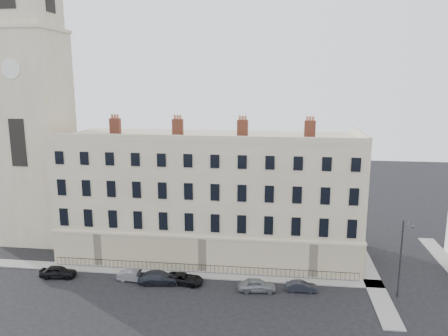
{
  "coord_description": "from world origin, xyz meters",
  "views": [
    {
      "loc": [
        2.38,
        -40.39,
        21.93
      ],
      "look_at": [
        -4.0,
        10.0,
        11.44
      ],
      "focal_mm": 35.0,
      "sensor_mm": 36.0,
      "label": 1
    }
  ],
  "objects": [
    {
      "name": "ground",
      "position": [
        0.0,
        0.0,
        0.0
      ],
      "size": [
        160.0,
        160.0,
        0.0
      ],
      "primitive_type": "plane",
      "color": "black",
      "rests_on": "ground"
    },
    {
      "name": "terrace",
      "position": [
        -5.97,
        11.97,
        7.5
      ],
      "size": [
        36.22,
        12.22,
        17.0
      ],
      "color": "#C5B492",
      "rests_on": "ground"
    },
    {
      "name": "church_tower",
      "position": [
        -30.0,
        14.0,
        18.66
      ],
      "size": [
        8.0,
        8.13,
        44.0
      ],
      "color": "#C5B492",
      "rests_on": "ground"
    },
    {
      "name": "pavement_terrace",
      "position": [
        -10.0,
        5.0,
        0.06
      ],
      "size": [
        48.0,
        2.0,
        0.12
      ],
      "primitive_type": "cube",
      "color": "gray",
      "rests_on": "ground"
    },
    {
      "name": "pavement_east_return",
      "position": [
        13.0,
        8.0,
        0.06
      ],
      "size": [
        2.0,
        24.0,
        0.12
      ],
      "primitive_type": "cube",
      "color": "gray",
      "rests_on": "ground"
    },
    {
      "name": "railings",
      "position": [
        -6.0,
        5.4,
        0.55
      ],
      "size": [
        35.0,
        0.04,
        0.96
      ],
      "color": "black",
      "rests_on": "ground"
    },
    {
      "name": "car_a",
      "position": [
        -21.78,
        2.36,
        0.67
      ],
      "size": [
        4.08,
        1.98,
        1.34
      ],
      "primitive_type": "imported",
      "rotation": [
        0.0,
        0.0,
        1.67
      ],
      "color": "black",
      "rests_on": "ground"
    },
    {
      "name": "car_b",
      "position": [
        -13.09,
        2.64,
        0.59
      ],
      "size": [
        3.61,
        1.39,
        1.17
      ],
      "primitive_type": "imported",
      "rotation": [
        0.0,
        0.0,
        1.53
      ],
      "color": "slate",
      "rests_on": "ground"
    },
    {
      "name": "car_c",
      "position": [
        -10.11,
        2.37,
        0.68
      ],
      "size": [
        4.87,
        2.48,
        1.35
      ],
      "primitive_type": "imported",
      "rotation": [
        0.0,
        0.0,
        1.7
      ],
      "color": "#20232B",
      "rests_on": "ground"
    },
    {
      "name": "car_d",
      "position": [
        -7.43,
        2.65,
        0.58
      ],
      "size": [
        4.38,
        2.44,
        1.16
      ],
      "primitive_type": "imported",
      "rotation": [
        0.0,
        0.0,
        1.44
      ],
      "color": "black",
      "rests_on": "ground"
    },
    {
      "name": "car_e",
      "position": [
        0.49,
        1.95,
        0.68
      ],
      "size": [
        4.13,
        2.0,
        1.36
      ],
      "primitive_type": "imported",
      "rotation": [
        0.0,
        0.0,
        1.67
      ],
      "color": "slate",
      "rests_on": "ground"
    },
    {
      "name": "car_f",
      "position": [
        5.12,
        2.48,
        0.54
      ],
      "size": [
        3.29,
        1.26,
        1.07
      ],
      "primitive_type": "imported",
      "rotation": [
        0.0,
        0.0,
        1.61
      ],
      "color": "#1F222A",
      "rests_on": "ground"
    },
    {
      "name": "streetlamp",
      "position": [
        14.86,
        2.49,
        4.53
      ],
      "size": [
        0.76,
        1.69,
        8.17
      ],
      "rotation": [
        0.0,
        0.0,
        -0.36
      ],
      "color": "#2B2C30",
      "rests_on": "ground"
    }
  ]
}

